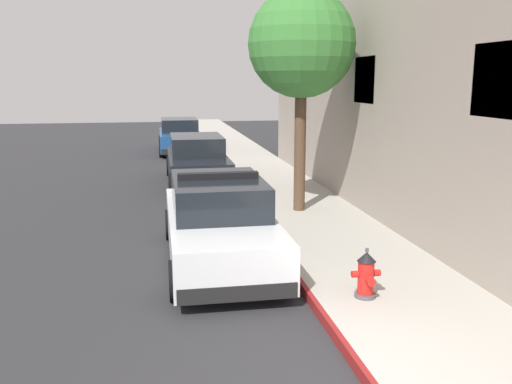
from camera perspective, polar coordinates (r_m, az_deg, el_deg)
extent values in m
cube|color=#2B2B2D|center=(15.82, -18.67, -1.65)|extent=(31.93, 60.00, 0.20)
cube|color=#ADA89E|center=(16.00, 3.03, -0.25)|extent=(2.67, 60.00, 0.16)
cube|color=maroon|center=(15.75, -1.85, -0.42)|extent=(0.08, 60.00, 0.16)
cube|color=gray|center=(15.38, 24.05, 9.43)|extent=(7.29, 19.05, 6.08)
cube|color=black|center=(8.93, 23.87, 10.56)|extent=(0.06, 1.30, 1.10)
cube|color=black|center=(13.70, 11.25, 11.32)|extent=(0.06, 1.30, 1.10)
cube|color=black|center=(18.78, 5.27, 11.50)|extent=(0.06, 1.30, 1.10)
cube|color=white|center=(10.24, -3.81, -4.15)|extent=(1.84, 4.80, 0.76)
cube|color=black|center=(10.23, -3.95, -0.25)|extent=(1.64, 2.50, 0.60)
cube|color=black|center=(8.13, -1.94, -10.34)|extent=(1.76, 0.16, 0.24)
cube|color=black|center=(12.56, -4.97, -2.44)|extent=(1.76, 0.16, 0.24)
cylinder|color=black|center=(11.90, -8.82, -3.33)|extent=(0.22, 0.64, 0.64)
cylinder|color=black|center=(12.05, -0.61, -3.00)|extent=(0.22, 0.64, 0.64)
cylinder|color=black|center=(8.66, -8.26, -9.05)|extent=(0.22, 0.64, 0.64)
cylinder|color=black|center=(8.86, 3.04, -8.45)|extent=(0.22, 0.64, 0.64)
cube|color=black|center=(10.11, -3.95, 1.69)|extent=(1.48, 0.20, 0.12)
cube|color=red|center=(10.08, -5.93, 1.62)|extent=(0.44, 0.18, 0.11)
cube|color=#1E33E0|center=(10.15, -1.99, 1.75)|extent=(0.44, 0.18, 0.11)
cube|color=black|center=(18.10, -6.10, 2.70)|extent=(1.84, 4.80, 0.76)
cube|color=black|center=(18.16, -6.18, 4.89)|extent=(1.64, 2.50, 0.60)
cube|color=black|center=(15.84, -5.48, 0.49)|extent=(1.76, 0.16, 0.24)
cube|color=black|center=(20.45, -6.55, 2.97)|extent=(1.76, 0.16, 0.24)
cylinder|color=black|center=(19.78, -8.92, 2.62)|extent=(0.22, 0.64, 0.64)
cylinder|color=black|center=(19.89, -3.96, 2.78)|extent=(0.22, 0.64, 0.64)
cylinder|color=black|center=(16.43, -8.65, 0.81)|extent=(0.22, 0.64, 0.64)
cylinder|color=black|center=(16.56, -2.69, 1.01)|extent=(0.22, 0.64, 0.64)
cube|color=navy|center=(26.19, -7.91, 5.39)|extent=(1.84, 4.80, 0.76)
cube|color=black|center=(26.28, -7.96, 6.90)|extent=(1.64, 2.50, 0.60)
cube|color=black|center=(23.90, -7.67, 4.18)|extent=(1.76, 0.16, 0.24)
cube|color=black|center=(28.54, -8.09, 5.36)|extent=(1.76, 0.16, 0.24)
cylinder|color=black|center=(27.89, -9.81, 5.16)|extent=(0.22, 0.64, 0.64)
cylinder|color=black|center=(27.95, -6.27, 5.28)|extent=(0.22, 0.64, 0.64)
cylinder|color=black|center=(24.51, -9.75, 4.30)|extent=(0.22, 0.64, 0.64)
cylinder|color=black|center=(24.58, -5.72, 4.43)|extent=(0.22, 0.64, 0.64)
cylinder|color=#4C4C51|center=(8.52, 11.23, -10.43)|extent=(0.32, 0.32, 0.06)
cylinder|color=red|center=(8.42, 11.31, -8.66)|extent=(0.24, 0.24, 0.50)
cone|color=black|center=(8.32, 11.39, -6.59)|extent=(0.28, 0.28, 0.14)
cylinder|color=#4C4C51|center=(8.29, 11.42, -5.93)|extent=(0.05, 0.05, 0.06)
cylinder|color=red|center=(8.34, 10.22, -8.38)|extent=(0.10, 0.10, 0.10)
cylinder|color=red|center=(8.46, 12.41, -8.17)|extent=(0.10, 0.10, 0.10)
cylinder|color=red|center=(8.26, 11.77, -9.01)|extent=(0.13, 0.12, 0.13)
cylinder|color=brown|center=(13.50, 4.58, 4.62)|extent=(0.28, 0.28, 3.13)
sphere|color=#387A33|center=(13.43, 4.75, 15.08)|extent=(2.55, 2.55, 2.55)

